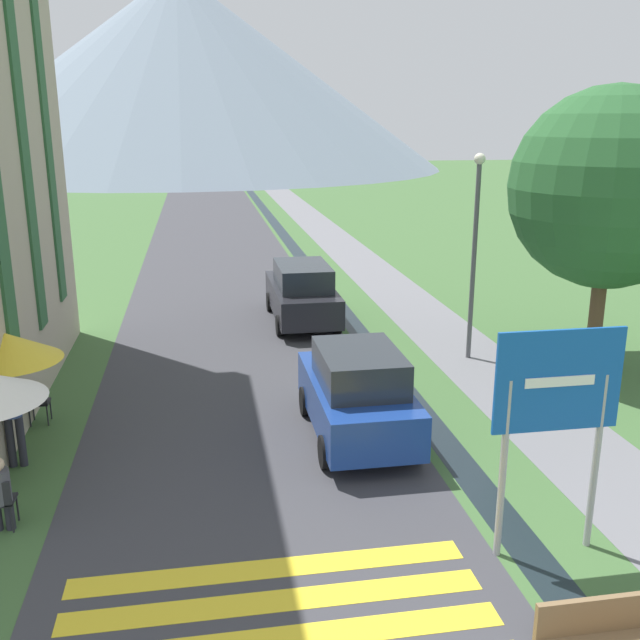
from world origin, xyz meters
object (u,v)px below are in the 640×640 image
at_px(parked_car_far, 302,293).
at_px(tree_by_path, 610,188).
at_px(person_seated_far, 0,490).
at_px(cafe_chair_far_left, 38,401).
at_px(person_standing_terrace, 12,413).
at_px(streetlamp, 475,240).
at_px(road_sign, 556,406).
at_px(parked_car_near, 357,393).
at_px(cafe_umbrella_middle_yellow, 7,347).

distance_m(parked_car_far, tree_by_path, 9.08).
bearing_deg(person_seated_far, cafe_chair_far_left, 93.71).
distance_m(parked_car_far, person_seated_far, 12.21).
height_order(cafe_chair_far_left, person_standing_terrace, person_standing_terrace).
xyz_separation_m(person_seated_far, streetlamp, (9.86, 6.51, 2.42)).
bearing_deg(person_seated_far, road_sign, -13.51).
bearing_deg(person_seated_far, tree_by_path, 23.26).
bearing_deg(cafe_chair_far_left, streetlamp, 5.09).
bearing_deg(road_sign, parked_car_near, 113.57).
xyz_separation_m(parked_car_near, cafe_umbrella_middle_yellow, (-6.38, 0.57, 1.10)).
bearing_deg(cafe_chair_far_left, road_sign, -45.05).
height_order(road_sign, person_seated_far, road_sign).
xyz_separation_m(cafe_umbrella_middle_yellow, streetlamp, (10.29, 3.64, 1.07)).
xyz_separation_m(road_sign, parked_car_near, (-1.82, 4.16, -1.33)).
height_order(road_sign, tree_by_path, tree_by_path).
xyz_separation_m(parked_car_far, streetlamp, (3.77, -4.08, 2.16)).
relative_size(person_seated_far, streetlamp, 0.23).
bearing_deg(person_seated_far, parked_car_far, 60.08).
xyz_separation_m(road_sign, person_standing_terrace, (-8.04, 3.99, -1.22)).
relative_size(parked_car_far, person_seated_far, 3.76).
distance_m(cafe_chair_far_left, person_seated_far, 3.95).
height_order(person_seated_far, tree_by_path, tree_by_path).
height_order(streetlamp, tree_by_path, tree_by_path).
distance_m(parked_car_far, cafe_chair_far_left, 9.20).
bearing_deg(tree_by_path, cafe_chair_far_left, -173.25).
xyz_separation_m(cafe_chair_far_left, person_seated_far, (0.25, -3.94, 0.15)).
distance_m(parked_car_far, streetlamp, 5.96).
bearing_deg(streetlamp, road_sign, -104.01).
relative_size(road_sign, cafe_umbrella_middle_yellow, 1.46).
height_order(parked_car_near, person_seated_far, parked_car_near).
relative_size(road_sign, parked_car_far, 0.74).
relative_size(cafe_chair_far_left, person_seated_far, 0.71).
relative_size(parked_car_near, parked_car_far, 0.86).
height_order(parked_car_far, person_standing_terrace, parked_car_far).
bearing_deg(streetlamp, person_standing_terrace, -156.61).
height_order(cafe_umbrella_middle_yellow, person_standing_terrace, cafe_umbrella_middle_yellow).
xyz_separation_m(road_sign, streetlamp, (2.09, 8.37, 0.84)).
relative_size(cafe_umbrella_middle_yellow, streetlamp, 0.44).
height_order(cafe_umbrella_middle_yellow, person_seated_far, cafe_umbrella_middle_yellow).
bearing_deg(person_standing_terrace, cafe_umbrella_middle_yellow, 102.11).
xyz_separation_m(road_sign, person_seated_far, (-7.77, 1.87, -1.58)).
bearing_deg(cafe_umbrella_middle_yellow, parked_car_far, 49.80).
distance_m(cafe_umbrella_middle_yellow, tree_by_path, 13.63).
bearing_deg(cafe_umbrella_middle_yellow, person_standing_terrace, -77.89).
distance_m(parked_car_near, person_seated_far, 6.38).
bearing_deg(parked_car_far, person_seated_far, -119.92).
bearing_deg(parked_car_far, cafe_chair_far_left, -133.67).
xyz_separation_m(parked_car_far, cafe_chair_far_left, (-6.35, -6.65, -0.40)).
relative_size(cafe_umbrella_middle_yellow, tree_by_path, 0.33).
xyz_separation_m(streetlamp, tree_by_path, (2.88, -1.03, 1.32)).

